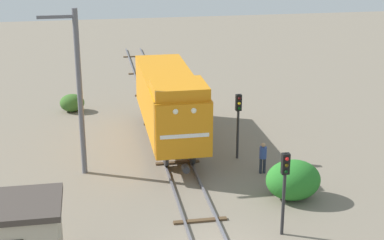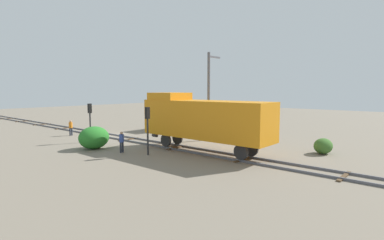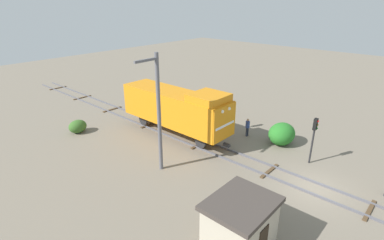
{
  "view_description": "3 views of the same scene",
  "coord_description": "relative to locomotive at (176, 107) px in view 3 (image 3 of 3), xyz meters",
  "views": [
    {
      "loc": [
        -4.41,
        -19.38,
        12.71
      ],
      "look_at": [
        0.65,
        9.03,
        2.78
      ],
      "focal_mm": 55.0,
      "sensor_mm": 36.0,
      "label": 1
    },
    {
      "loc": [
        18.5,
        27.4,
        5.04
      ],
      "look_at": [
        -0.83,
        10.97,
        2.44
      ],
      "focal_mm": 28.0,
      "sensor_mm": 36.0,
      "label": 2
    },
    {
      "loc": [
        -17.96,
        -5.05,
        11.81
      ],
      "look_at": [
        0.05,
        11.0,
        2.01
      ],
      "focal_mm": 28.0,
      "sensor_mm": 36.0,
      "label": 3
    }
  ],
  "objects": [
    {
      "name": "traffic_signal_mid",
      "position": [
        3.4,
        -2.73,
        -0.18
      ],
      "size": [
        0.32,
        0.34,
        3.7
      ],
      "color": "#262628",
      "rests_on": "ground"
    },
    {
      "name": "railway_track",
      "position": [
        0.0,
        -12.82,
        -2.7
      ],
      "size": [
        2.4,
        79.53,
        0.16
      ],
      "color": "#595960",
      "rests_on": "ground"
    },
    {
      "name": "ground_plane",
      "position": [
        0.0,
        -12.82,
        -2.77
      ],
      "size": [
        119.29,
        119.29,
        0.0
      ],
      "primitive_type": "plane",
      "color": "#756B5B"
    },
    {
      "name": "worker_by_signal",
      "position": [
        4.2,
        -4.95,
        -1.78
      ],
      "size": [
        0.38,
        0.38,
        1.7
      ],
      "rotation": [
        0.0,
        0.0,
        3.72
      ],
      "color": "#262B38",
      "rests_on": "ground"
    },
    {
      "name": "catenary_mast",
      "position": [
        -5.06,
        -3.25,
        1.79
      ],
      "size": [
        1.94,
        0.28,
        8.63
      ],
      "color": "#595960",
      "rests_on": "ground"
    },
    {
      "name": "bush_mid",
      "position": [
        4.76,
        -8.03,
        -1.82
      ],
      "size": [
        2.63,
        2.15,
        1.91
      ],
      "primitive_type": "ellipsoid",
      "color": "#277326",
      "rests_on": "ground"
    },
    {
      "name": "traffic_signal_near",
      "position": [
        3.2,
        -11.2,
        -0.19
      ],
      "size": [
        0.32,
        0.34,
        3.7
      ],
      "color": "#262628",
      "rests_on": "ground"
    },
    {
      "name": "relay_hut",
      "position": [
        -7.5,
        -11.77,
        -1.38
      ],
      "size": [
        3.5,
        2.9,
        2.74
      ],
      "color": "#B2A893",
      "rests_on": "ground"
    },
    {
      "name": "locomotive",
      "position": [
        0.0,
        0.0,
        0.0
      ],
      "size": [
        2.9,
        11.6,
        4.6
      ],
      "color": "orange",
      "rests_on": "railway_track"
    },
    {
      "name": "bush_near",
      "position": [
        -5.79,
        7.45,
        -2.16
      ],
      "size": [
        1.69,
        1.38,
        1.23
      ],
      "primitive_type": "ellipsoid",
      "color": "#376226",
      "rests_on": "ground"
    }
  ]
}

